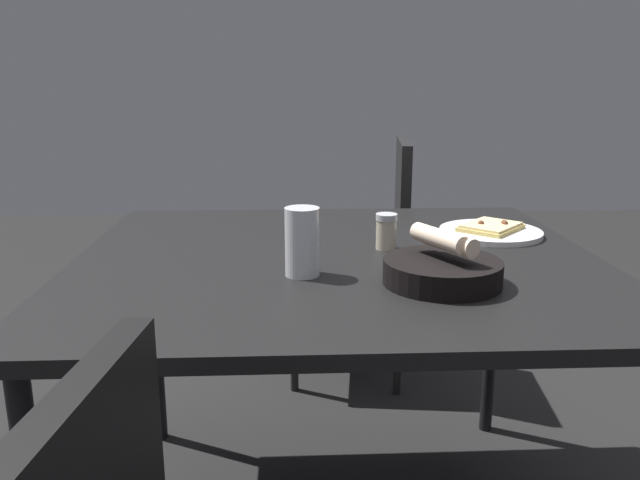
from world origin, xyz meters
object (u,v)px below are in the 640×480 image
Objects in this scene: dining_table at (337,279)px; pepper_shaker at (386,233)px; bread_basket at (442,268)px; beer_glass at (302,246)px; pizza_plate at (491,231)px; chair_far at (371,245)px.

dining_table is 13.94× the size of pepper_shaker.
bread_basket is 1.65× the size of beer_glass.
bread_basket reaches higher than pizza_plate.
bread_basket is at bearing -103.64° from beer_glass.
chair_far is at bearing -0.27° from bread_basket.
pepper_shaker is at bearing 174.91° from chair_far.
chair_far is at bearing -14.66° from beer_glass.
bread_basket is (-0.21, -0.19, 0.09)m from dining_table.
pepper_shaker is (0.20, -0.20, -0.02)m from beer_glass.
bread_basket is (-0.39, 0.22, 0.02)m from pizza_plate.
dining_table is 1.30× the size of chair_far.
beer_glass is (0.07, 0.28, 0.03)m from bread_basket.
bread_basket is at bearing 179.73° from chair_far.
dining_table is 0.97m from chair_far.
chair_far reaches higher than dining_table.
pizza_plate is at bearing -29.33° from bread_basket.
pizza_plate is 1.84× the size of beer_glass.
beer_glass is 1.67× the size of pepper_shaker.
beer_glass reaches higher than dining_table.
pepper_shaker reaches higher than dining_table.
pepper_shaker is (-0.12, 0.29, 0.03)m from pizza_plate.
bread_basket is 2.75× the size of pepper_shaker.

